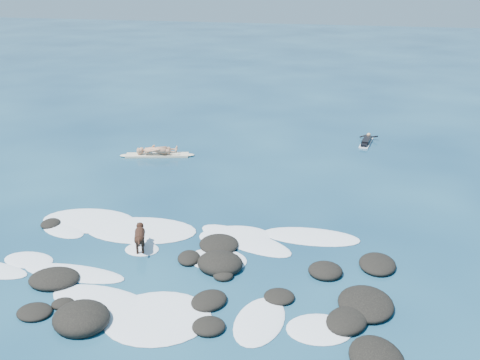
# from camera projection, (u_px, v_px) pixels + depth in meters

# --- Properties ---
(ground) EXTENTS (160.00, 160.00, 0.00)m
(ground) POSITION_uv_depth(u_px,v_px,m) (158.00, 245.00, 17.20)
(ground) COLOR #0A2642
(ground) RESTS_ON ground
(reef_rocks) EXTENTS (13.23, 6.50, 0.61)m
(reef_rocks) POSITION_uv_depth(u_px,v_px,m) (224.00, 292.00, 14.45)
(reef_rocks) COLOR black
(reef_rocks) RESTS_ON ground
(breaking_foam) EXTENTS (12.55, 7.68, 0.12)m
(breaking_foam) POSITION_uv_depth(u_px,v_px,m) (159.00, 258.00, 16.41)
(breaking_foam) COLOR white
(breaking_foam) RESTS_ON ground
(standing_surfer_rig) EXTENTS (3.51, 1.41, 2.03)m
(standing_surfer_rig) POSITION_uv_depth(u_px,v_px,m) (156.00, 140.00, 25.21)
(standing_surfer_rig) COLOR beige
(standing_surfer_rig) RESTS_ON ground
(paddling_surfer_rig) EXTENTS (0.97, 2.18, 0.38)m
(paddling_surfer_rig) POSITION_uv_depth(u_px,v_px,m) (366.00, 141.00, 27.36)
(paddling_surfer_rig) COLOR white
(paddling_surfer_rig) RESTS_ON ground
(dog) EXTENTS (0.63, 1.21, 0.80)m
(dog) POSITION_uv_depth(u_px,v_px,m) (140.00, 235.00, 16.67)
(dog) COLOR black
(dog) RESTS_ON ground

